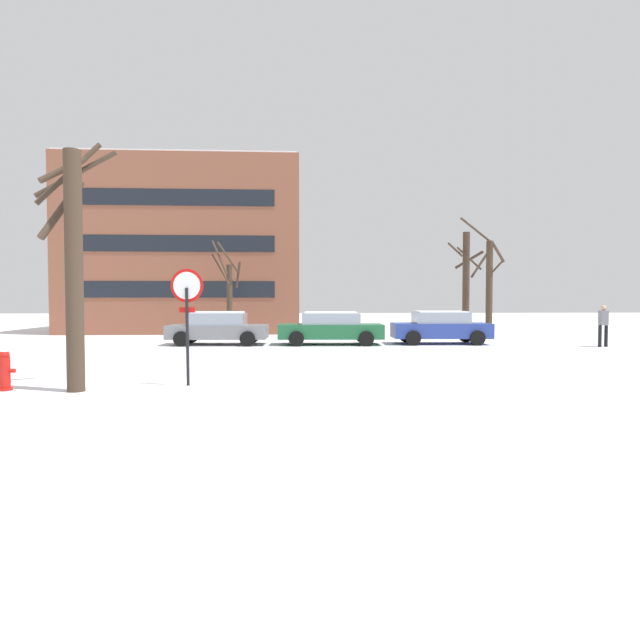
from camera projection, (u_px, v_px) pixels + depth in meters
name	position (u px, v px, depth m)	size (l,w,h in m)	color
ground_plane	(230.00, 373.00, 14.45)	(120.00, 120.00, 0.00)	white
road_surface	(242.00, 358.00, 18.09)	(80.00, 9.30, 0.00)	silver
stop_sign	(187.00, 304.00, 12.32)	(0.76, 0.17, 2.67)	black
fire_hydrant	(5.00, 369.00, 11.76)	(0.44, 0.30, 0.91)	red
parked_car_gray	(218.00, 328.00, 23.50)	(4.31, 2.21, 1.43)	slate
parked_car_green	(331.00, 328.00, 23.55)	(4.56, 2.17, 1.42)	#1E6038
parked_car_blue	(440.00, 327.00, 23.91)	(4.28, 2.13, 1.45)	#283D93
pedestrian_crossing	(603.00, 323.00, 22.38)	(0.47, 0.44, 1.72)	black
tree_far_mid	(229.00, 294.00, 27.64)	(1.55, 1.54, 4.95)	#423326
tree_far_right	(466.00, 281.00, 28.27)	(1.94, 2.17, 6.06)	#423326
tree_far_left	(489.00, 287.00, 26.96)	(1.57, 1.58, 4.86)	#423326
tree_near_corner	(73.00, 259.00, 11.61)	(1.71, 1.29, 5.53)	#423326
building_far_left	(191.00, 250.00, 34.25)	(13.58, 9.32, 10.12)	brown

